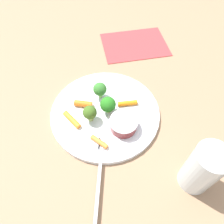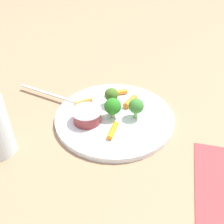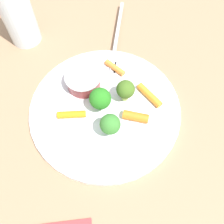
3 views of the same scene
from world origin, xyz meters
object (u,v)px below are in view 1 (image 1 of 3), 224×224
plate (105,113)px  carrot_stick_1 (83,104)px  carrot_stick_0 (128,103)px  broccoli_floret_0 (108,104)px  broccoli_floret_1 (90,113)px  drinking_glass (202,169)px  fork (99,181)px  carrot_stick_3 (99,142)px  broccoli_floret_2 (100,89)px  sauce_cup (123,124)px  carrot_stick_2 (72,120)px  napkin (135,44)px

plate → carrot_stick_1: carrot_stick_1 is taller
carrot_stick_0 → broccoli_floret_0: bearing=30.3°
broccoli_floret_1 → carrot_stick_1: size_ratio=1.02×
carrot_stick_1 → drinking_glass: size_ratio=0.36×
fork → drinking_glass: size_ratio=1.63×
plate → carrot_stick_3: bearing=89.8°
carrot_stick_3 → broccoli_floret_0: bearing=-95.1°
fork → broccoli_floret_1: bearing=-73.2°
carrot_stick_3 → drinking_glass: size_ratio=0.36×
broccoli_floret_2 → drinking_glass: drinking_glass is taller
sauce_cup → carrot_stick_1: 0.11m
plate → drinking_glass: size_ratio=2.18×
broccoli_floret_1 → fork: 0.15m
plate → fork: bearing=94.3°
carrot_stick_1 → drinking_glass: (-0.25, 0.15, 0.04)m
sauce_cup → carrot_stick_0: sauce_cup is taller
plate → carrot_stick_1: (0.05, -0.01, 0.01)m
broccoli_floret_2 → drinking_glass: bearing=140.3°
carrot_stick_2 → drinking_glass: drinking_glass is taller
broccoli_floret_0 → carrot_stick_2: size_ratio=0.88×
carrot_stick_0 → carrot_stick_3: (0.05, 0.11, -0.00)m
broccoli_floret_1 → carrot_stick_1: broccoli_floret_1 is taller
broccoli_floret_0 → carrot_stick_0: broccoli_floret_0 is taller
sauce_cup → broccoli_floret_1: 0.08m
broccoli_floret_2 → carrot_stick_1: 0.05m
carrot_stick_2 → drinking_glass: size_ratio=0.45×
carrot_stick_0 → carrot_stick_1: carrot_stick_1 is taller
carrot_stick_2 → napkin: size_ratio=0.27×
drinking_glass → fork: bearing=9.5°
carrot_stick_0 → carrot_stick_3: size_ratio=1.10×
napkin → broccoli_floret_2: bearing=73.0°
broccoli_floret_1 → broccoli_floret_2: (-0.01, -0.07, 0.00)m
sauce_cup → broccoli_floret_0: (0.04, -0.04, 0.01)m
sauce_cup → napkin: sauce_cup is taller
carrot_stick_1 → napkin: size_ratio=0.22×
drinking_glass → sauce_cup: bearing=-33.0°
broccoli_floret_1 → drinking_glass: bearing=154.2°
napkin → sauce_cup: bearing=89.0°
broccoli_floret_1 → carrot_stick_2: 0.05m
sauce_cup → broccoli_floret_0: 0.06m
carrot_stick_1 → carrot_stick_2: (0.02, 0.05, -0.00)m
broccoli_floret_0 → drinking_glass: 0.24m
broccoli_floret_0 → carrot_stick_0: (-0.04, -0.03, -0.02)m
drinking_glass → broccoli_floret_2: bearing=-39.7°
sauce_cup → broccoli_floret_2: broccoli_floret_2 is taller
broccoli_floret_1 → fork: broccoli_floret_1 is taller
broccoli_floret_1 → carrot_stick_2: broccoli_floret_1 is taller
napkin → broccoli_floret_0: bearing=80.6°
broccoli_floret_0 → broccoli_floret_2: 0.05m
fork → carrot_stick_0: bearing=-101.3°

